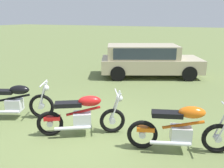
{
  "coord_description": "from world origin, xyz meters",
  "views": [
    {
      "loc": [
        2.66,
        -4.2,
        2.66
      ],
      "look_at": [
        -0.24,
        2.22,
        0.59
      ],
      "focal_mm": 36.9,
      "sensor_mm": 36.0,
      "label": 1
    }
  ],
  "objects_px": {
    "motorcycle_black": "(14,101)",
    "car_beige": "(147,58)",
    "motorcycle_orange": "(181,129)",
    "motorcycle_red": "(83,115)"
  },
  "relations": [
    {
      "from": "motorcycle_black",
      "to": "motorcycle_red",
      "type": "distance_m",
      "value": 2.14
    },
    {
      "from": "car_beige",
      "to": "motorcycle_black",
      "type": "bearing_deg",
      "value": -131.93
    },
    {
      "from": "motorcycle_red",
      "to": "car_beige",
      "type": "height_order",
      "value": "car_beige"
    },
    {
      "from": "motorcycle_black",
      "to": "motorcycle_orange",
      "type": "xyz_separation_m",
      "value": [
        4.32,
        0.2,
        0.01
      ]
    },
    {
      "from": "motorcycle_black",
      "to": "motorcycle_red",
      "type": "xyz_separation_m",
      "value": [
        2.14,
        -0.02,
        0.0
      ]
    },
    {
      "from": "motorcycle_black",
      "to": "car_beige",
      "type": "relative_size",
      "value": 0.42
    },
    {
      "from": "motorcycle_black",
      "to": "motorcycle_red",
      "type": "bearing_deg",
      "value": -24.17
    },
    {
      "from": "motorcycle_black",
      "to": "car_beige",
      "type": "xyz_separation_m",
      "value": [
        1.94,
        5.92,
        0.36
      ]
    },
    {
      "from": "motorcycle_orange",
      "to": "car_beige",
      "type": "bearing_deg",
      "value": 94.32
    },
    {
      "from": "motorcycle_black",
      "to": "motorcycle_orange",
      "type": "relative_size",
      "value": 0.99
    }
  ]
}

